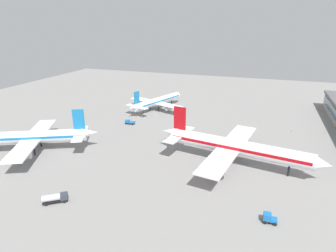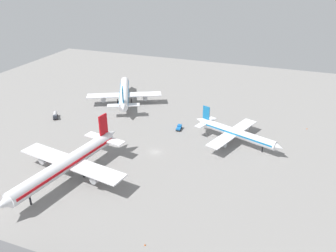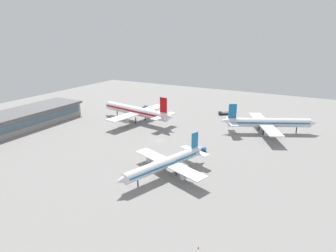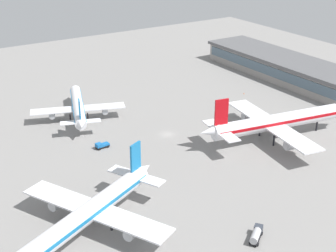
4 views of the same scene
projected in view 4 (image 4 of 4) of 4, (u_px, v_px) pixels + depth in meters
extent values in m
plane|color=gray|center=(167.00, 134.00, 165.97)|extent=(288.00, 288.00, 0.00)
cube|color=#9E9993|center=(284.00, 68.00, 221.79)|extent=(81.66, 21.70, 7.86)
cube|color=#4C6070|center=(266.00, 70.00, 215.90)|extent=(78.39, 0.30, 4.04)
cube|color=#59595B|center=(285.00, 59.00, 219.98)|extent=(84.93, 22.57, 1.35)
cylinder|color=white|center=(89.00, 212.00, 113.36)|extent=(22.78, 40.07, 4.66)
cone|color=white|center=(144.00, 169.00, 130.69)|extent=(5.90, 6.87, 3.73)
cube|color=#1972B2|center=(89.00, 211.00, 113.22)|extent=(22.12, 38.59, 0.84)
cube|color=white|center=(95.00, 210.00, 115.20)|extent=(39.10, 23.75, 0.42)
cylinder|color=#A5A8AD|center=(134.00, 231.00, 110.47)|extent=(4.72, 6.07, 2.56)
cylinder|color=#A5A8AD|center=(59.00, 202.00, 121.24)|extent=(4.72, 6.07, 2.56)
cube|color=white|center=(136.00, 176.00, 128.04)|extent=(16.12, 10.47, 0.34)
cube|color=#1972B2|center=(136.00, 157.00, 125.79)|extent=(2.24, 3.87, 7.45)
cylinder|color=black|center=(111.00, 224.00, 115.81)|extent=(0.56, 0.56, 3.26)
cylinder|color=black|center=(87.00, 215.00, 119.38)|extent=(0.56, 0.56, 3.26)
cylinder|color=white|center=(78.00, 106.00, 177.38)|extent=(34.34, 15.43, 3.86)
cone|color=white|center=(75.00, 89.00, 194.08)|extent=(4.87, 4.75, 3.67)
cone|color=white|center=(81.00, 125.00, 160.46)|extent=(5.58, 4.53, 3.09)
cube|color=#1972B2|center=(78.00, 105.00, 177.27)|extent=(33.04, 15.03, 0.69)
cube|color=white|center=(78.00, 109.00, 175.97)|extent=(16.49, 33.28, 0.35)
cylinder|color=#A5A8AD|center=(52.00, 114.00, 174.63)|extent=(5.01, 3.53, 2.12)
cylinder|color=#A5A8AD|center=(105.00, 110.00, 178.41)|extent=(5.01, 3.53, 2.12)
cube|color=white|center=(81.00, 122.00, 163.14)|extent=(7.44, 13.61, 0.28)
cube|color=#1972B2|center=(80.00, 109.00, 161.27)|extent=(3.31, 1.53, 6.17)
cylinder|color=black|center=(77.00, 103.00, 189.67)|extent=(0.46, 0.46, 2.70)
cylinder|color=black|center=(70.00, 118.00, 175.57)|extent=(0.46, 0.46, 2.70)
cylinder|color=black|center=(88.00, 117.00, 176.82)|extent=(0.46, 0.46, 2.70)
cylinder|color=white|center=(277.00, 121.00, 160.48)|extent=(12.71, 46.99, 5.15)
cone|color=white|center=(209.00, 132.00, 151.24)|extent=(5.11, 7.02, 4.12)
cube|color=red|center=(278.00, 120.00, 160.33)|extent=(12.51, 45.16, 0.93)
cube|color=white|center=(271.00, 124.00, 159.85)|extent=(45.06, 14.64, 0.46)
cylinder|color=#A5A8AD|center=(251.00, 116.00, 171.06)|extent=(3.78, 6.46, 2.83)
cylinder|color=#A5A8AD|center=(294.00, 144.00, 150.10)|extent=(3.78, 6.46, 2.83)
cube|color=white|center=(221.00, 130.00, 152.74)|extent=(18.22, 7.04, 0.37)
cube|color=red|center=(221.00, 112.00, 150.25)|extent=(1.28, 4.52, 8.23)
cylinder|color=black|center=(317.00, 126.00, 168.11)|extent=(0.62, 0.62, 3.60)
cylinder|color=black|center=(260.00, 131.00, 164.37)|extent=(0.62, 0.62, 3.60)
cylinder|color=black|center=(274.00, 141.00, 157.44)|extent=(0.62, 0.62, 3.60)
cube|color=black|center=(256.00, 237.00, 113.00)|extent=(5.23, 6.22, 0.30)
cube|color=#333842|center=(258.00, 229.00, 114.53)|extent=(2.59, 2.57, 1.60)
cube|color=#3F596B|center=(259.00, 225.00, 115.09)|extent=(1.34, 1.00, 0.90)
cylinder|color=#B7B7BC|center=(255.00, 236.00, 111.81)|extent=(4.10, 4.70, 1.80)
cylinder|color=black|center=(254.00, 232.00, 115.26)|extent=(0.71, 0.82, 0.80)
cylinder|color=black|center=(262.00, 233.00, 114.62)|extent=(0.71, 0.82, 0.80)
cylinder|color=black|center=(250.00, 242.00, 111.50)|extent=(0.71, 0.82, 0.80)
cylinder|color=black|center=(258.00, 244.00, 110.86)|extent=(0.71, 0.82, 0.80)
cube|color=black|center=(102.00, 146.00, 156.49)|extent=(2.30, 4.56, 0.30)
cube|color=#1966B2|center=(99.00, 145.00, 155.46)|extent=(2.06, 1.97, 1.20)
cube|color=#3F596B|center=(96.00, 145.00, 154.91)|extent=(1.60, 0.23, 0.67)
cube|color=#1966B2|center=(105.00, 144.00, 156.82)|extent=(2.13, 2.77, 0.60)
cylinder|color=black|center=(100.00, 149.00, 155.00)|extent=(0.37, 0.82, 0.80)
cylinder|color=black|center=(97.00, 147.00, 156.38)|extent=(0.37, 0.82, 0.80)
cylinder|color=black|center=(108.00, 146.00, 156.73)|extent=(0.37, 0.82, 0.80)
cylinder|color=black|center=(105.00, 144.00, 158.11)|extent=(0.37, 0.82, 0.80)
cone|color=#EA590C|center=(244.00, 93.00, 202.29)|extent=(0.44, 0.44, 0.60)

